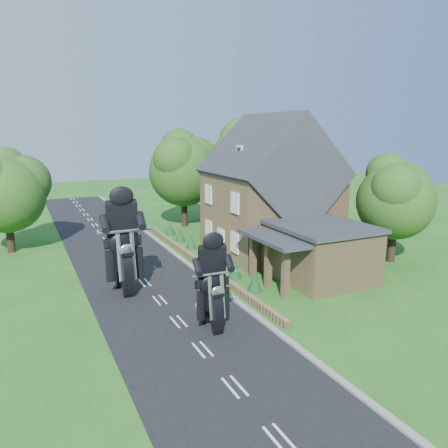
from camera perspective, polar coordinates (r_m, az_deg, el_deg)
name	(u,v)px	position (r m, az deg, el deg)	size (l,w,h in m)	color
ground	(160,300)	(24.17, -8.39, -9.84)	(120.00, 120.00, 0.00)	#225B19
road	(160,300)	(24.17, -8.39, -9.82)	(7.00, 80.00, 0.02)	black
kerb	(221,289)	(25.36, -0.41, -8.48)	(0.30, 80.00, 0.12)	gray
garden_wall	(199,262)	(29.90, -3.34, -4.97)	(0.30, 22.00, 0.40)	#96764C
house	(270,194)	(32.59, 6.06, 3.89)	(9.54, 8.64, 10.24)	#96764C
annex	(319,251)	(27.29, 12.26, -3.49)	(7.05, 5.94, 3.44)	#96764C
tree_annex_side	(399,194)	(32.21, 21.84, 3.61)	(5.64, 5.20, 7.48)	black
tree_house_right	(317,176)	(38.10, 12.00, 6.17)	(6.51, 6.00, 8.40)	black
tree_behind_house	(249,159)	(42.98, 3.26, 8.46)	(7.81, 7.20, 10.08)	black
tree_behind_left	(187,166)	(41.40, -4.81, 7.61)	(6.94, 6.40, 9.16)	black
tree_far_road	(11,188)	(35.86, -26.07, 4.28)	(6.08, 5.60, 7.84)	black
shrub_a	(255,282)	(25.06, 4.02, -7.57)	(0.90, 0.90, 1.10)	#12381A
shrub_b	(235,270)	(27.15, 1.42, -5.98)	(0.90, 0.90, 1.10)	#12381A
shrub_c	(218,259)	(29.29, -0.79, -4.60)	(0.90, 0.90, 1.10)	#12381A
shrub_d	(191,242)	(33.74, -4.33, -2.37)	(0.90, 0.90, 1.10)	#12381A
shrub_e	(180,235)	(36.01, -5.77, -1.46)	(0.90, 0.90, 1.10)	#12381A
shrub_f	(170,229)	(38.32, -7.03, -0.66)	(0.90, 0.90, 1.10)	#12381A
motorcycle_lead	(212,315)	(20.48, -1.54, -11.78)	(0.38, 1.49, 1.39)	black
motorcycle_follow	(125,277)	(25.37, -12.84, -6.76)	(0.49, 1.95, 1.81)	black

